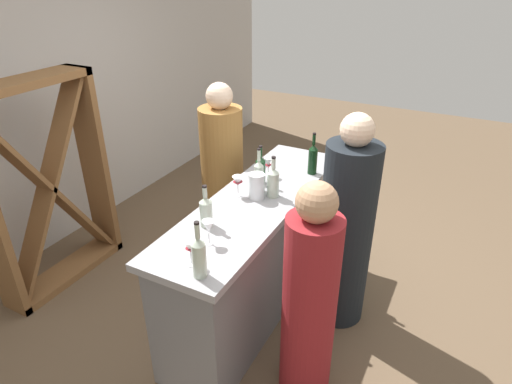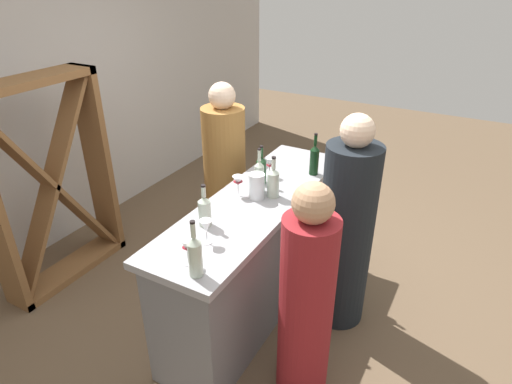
{
  "view_description": "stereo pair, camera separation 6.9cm",
  "coord_description": "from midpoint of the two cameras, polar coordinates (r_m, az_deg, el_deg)",
  "views": [
    {
      "loc": [
        -2.39,
        -1.24,
        2.44
      ],
      "look_at": [
        0.0,
        0.0,
        1.02
      ],
      "focal_mm": 30.59,
      "sensor_mm": 36.0,
      "label": 1
    },
    {
      "loc": [
        -2.36,
        -1.3,
        2.44
      ],
      "look_at": [
        0.0,
        0.0,
        1.02
      ],
      "focal_mm": 30.59,
      "sensor_mm": 36.0,
      "label": 2
    }
  ],
  "objects": [
    {
      "name": "wine_bottle_center_clear_pale",
      "position": [
        3.04,
        2.92,
        1.34
      ],
      "size": [
        0.08,
        0.08,
        0.3
      ],
      "color": "#B7C6B2",
      "rests_on": "bar_counter"
    },
    {
      "name": "wine_bottle_second_left_clear_pale",
      "position": [
        2.72,
        -6.01,
        -2.38
      ],
      "size": [
        0.08,
        0.08,
        0.28
      ],
      "color": "#B7C6B2",
      "rests_on": "bar_counter"
    },
    {
      "name": "wine_glass_near_left",
      "position": [
        2.4,
        -8.2,
        -7.19
      ],
      "size": [
        0.07,
        0.07,
        0.15
      ],
      "color": "white",
      "rests_on": "bar_counter"
    },
    {
      "name": "ground_plane",
      "position": [
        3.63,
        0.56,
        -14.42
      ],
      "size": [
        12.0,
        12.0,
        0.0
      ],
      "primitive_type": "plane",
      "color": "brown"
    },
    {
      "name": "wine_bottle_second_right_clear_pale",
      "position": [
        3.11,
        1.06,
        2.2
      ],
      "size": [
        0.07,
        0.07,
        0.33
      ],
      "color": "#B7C6B2",
      "rests_on": "bar_counter"
    },
    {
      "name": "wine_bottle_leftmost_clear_pale",
      "position": [
        2.3,
        -7.12,
        -8.19
      ],
      "size": [
        0.08,
        0.08,
        0.33
      ],
      "color": "#B7C6B2",
      "rests_on": "bar_counter"
    },
    {
      "name": "wine_rack",
      "position": [
        3.85,
        -24.81,
        0.81
      ],
      "size": [
        1.06,
        0.28,
        1.72
      ],
      "color": "brown",
      "rests_on": "ground"
    },
    {
      "name": "back_wall",
      "position": [
        4.33,
        -26.42,
        11.05
      ],
      "size": [
        8.0,
        0.1,
        2.8
      ],
      "primitive_type": "cube",
      "color": "#BCB7B2",
      "rests_on": "ground"
    },
    {
      "name": "wine_glass_far_left",
      "position": [
        3.06,
        -1.72,
        1.38
      ],
      "size": [
        0.08,
        0.08,
        0.15
      ],
      "color": "white",
      "rests_on": "bar_counter"
    },
    {
      "name": "person_left_guest",
      "position": [
        3.17,
        12.29,
        -5.26
      ],
      "size": [
        0.39,
        0.39,
        1.62
      ],
      "rotation": [
        0.0,
        0.0,
        1.56
      ],
      "color": "black",
      "rests_on": "ground"
    },
    {
      "name": "person_center_guest",
      "position": [
        2.63,
        7.36,
        -14.23
      ],
      "size": [
        0.38,
        0.38,
        1.47
      ],
      "rotation": [
        0.0,
        0.0,
        1.75
      ],
      "color": "maroon",
      "rests_on": "ground"
    },
    {
      "name": "person_right_guest",
      "position": [
        3.92,
        -3.57,
        1.89
      ],
      "size": [
        0.4,
        0.4,
        1.59
      ],
      "rotation": [
        0.0,
        0.0,
        -1.5
      ],
      "color": "#9E6B33",
      "rests_on": "ground"
    },
    {
      "name": "water_pitcher",
      "position": [
        3.03,
        0.71,
        0.79
      ],
      "size": [
        0.11,
        0.11,
        0.18
      ],
      "color": "silver",
      "rests_on": "bar_counter"
    },
    {
      "name": "wine_glass_near_right",
      "position": [
        3.35,
        2.38,
        3.63
      ],
      "size": [
        0.06,
        0.06,
        0.15
      ],
      "color": "white",
      "rests_on": "bar_counter"
    },
    {
      "name": "wine_bottle_rightmost_olive_green",
      "position": [
        3.24,
        1.31,
        3.02
      ],
      "size": [
        0.07,
        0.07,
        0.3
      ],
      "color": "#193D1E",
      "rests_on": "bar_counter"
    },
    {
      "name": "wine_bottle_far_right_dark_green",
      "position": [
        3.41,
        8.22,
        4.3
      ],
      "size": [
        0.07,
        0.07,
        0.33
      ],
      "color": "black",
      "rests_on": "bar_counter"
    },
    {
      "name": "wine_glass_near_center",
      "position": [
        2.55,
        -5.77,
        -4.55
      ],
      "size": [
        0.07,
        0.07,
        0.15
      ],
      "color": "white",
      "rests_on": "bar_counter"
    },
    {
      "name": "bar_counter",
      "position": [
        3.32,
        0.6,
        -8.13
      ],
      "size": [
        2.01,
        0.58,
        0.97
      ],
      "color": "slate",
      "rests_on": "ground"
    }
  ]
}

